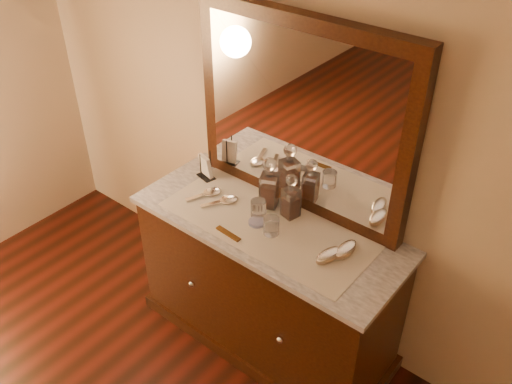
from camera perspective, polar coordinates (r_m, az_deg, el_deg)
dresser_cabinet at (r=3.07m, az=1.19°, el=-9.64°), size 1.40×0.55×0.82m
dresser_plinth at (r=3.35m, az=1.11°, el=-14.10°), size 1.46×0.59×0.08m
knob_left at (r=3.04m, az=-6.70°, el=-9.49°), size 0.04×0.04×0.04m
knob_right at (r=2.77m, az=2.51°, el=-15.09°), size 0.04×0.04×0.04m
marble_top at (r=2.79m, az=1.29°, el=-3.49°), size 1.44×0.59×0.03m
mirror_frame at (r=2.67m, az=4.70°, el=7.75°), size 1.20×0.08×1.00m
mirror_glass at (r=2.64m, az=4.28°, el=7.49°), size 1.06×0.01×0.86m
lace_runner at (r=2.76m, az=1.04°, el=-3.42°), size 1.10×0.45×0.00m
pin_dish at (r=2.76m, az=0.10°, el=-3.15°), size 0.11×0.11×0.02m
comb at (r=2.70m, az=-2.90°, el=-4.34°), size 0.15×0.04×0.01m
napkin_rack at (r=3.08m, az=-5.24°, el=2.54°), size 0.12×0.09×0.16m
decanter_left at (r=2.82m, az=1.38°, el=0.45°), size 0.12×0.12×0.29m
decanter_right at (r=2.77m, az=3.66°, el=-0.85°), size 0.09×0.09×0.25m
brush_near at (r=2.58m, az=7.50°, el=-6.56°), size 0.09×0.16×0.04m
brush_far at (r=2.62m, az=9.29°, el=-5.94°), size 0.07×0.15×0.04m
hand_mirror_outer at (r=2.97m, az=-4.89°, el=-0.07°), size 0.12×0.21×0.02m
hand_mirror_inner at (r=2.91m, az=-3.20°, el=-0.86°), size 0.14×0.21×0.02m
tumblers at (r=2.74m, az=0.92°, el=-2.60°), size 0.22×0.15×0.09m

